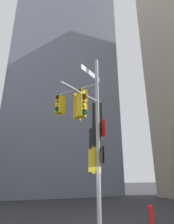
{
  "coord_description": "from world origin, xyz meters",
  "views": [
    {
      "loc": [
        -3.6,
        -7.73,
        2.09
      ],
      "look_at": [
        -0.31,
        0.55,
        5.16
      ],
      "focal_mm": 30.33,
      "sensor_mm": 36.0,
      "label": 1
    }
  ],
  "objects": [
    {
      "name": "signal_pole_assembly",
      "position": [
        -0.39,
        0.35,
        4.54
      ],
      "size": [
        2.68,
        3.61,
        7.89
      ],
      "color": "#9EA0A3",
      "rests_on": "ground"
    },
    {
      "name": "fire_hydrant",
      "position": [
        2.85,
        0.38,
        0.45
      ],
      "size": [
        0.33,
        0.23,
        0.86
      ],
      "color": "red",
      "rests_on": "ground"
    },
    {
      "name": "building_mid_block",
      "position": [
        2.11,
        20.17,
        15.12
      ],
      "size": [
        14.58,
        14.58,
        30.24
      ],
      "primitive_type": "cube",
      "color": "slate",
      "rests_on": "ground"
    }
  ]
}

